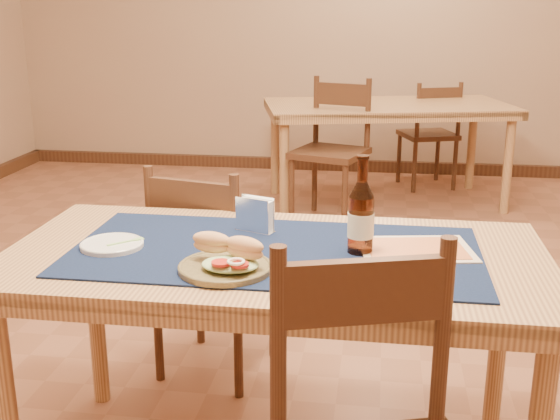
# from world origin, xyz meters

# --- Properties ---
(room) EXTENTS (6.04, 7.04, 2.84)m
(room) POSITION_xyz_m (0.00, 0.00, 1.40)
(room) COLOR #91593F
(room) RESTS_ON ground
(main_table) EXTENTS (1.60, 0.80, 0.75)m
(main_table) POSITION_xyz_m (0.00, -0.80, 0.67)
(main_table) COLOR tan
(main_table) RESTS_ON ground
(placemat) EXTENTS (1.20, 0.60, 0.01)m
(placemat) POSITION_xyz_m (0.00, -0.80, 0.75)
(placemat) COLOR #111E3E
(placemat) RESTS_ON main_table
(baseboard) EXTENTS (6.00, 7.00, 0.10)m
(baseboard) POSITION_xyz_m (0.00, 0.00, 0.05)
(baseboard) COLOR #432818
(baseboard) RESTS_ON ground
(back_table) EXTENTS (1.91, 1.27, 0.75)m
(back_table) POSITION_xyz_m (0.33, 2.46, 0.67)
(back_table) COLOR tan
(back_table) RESTS_ON ground
(chair_main_far) EXTENTS (0.49, 0.49, 0.88)m
(chair_main_far) POSITION_xyz_m (-0.34, -0.22, 0.46)
(chair_main_far) COLOR #432818
(chair_main_far) RESTS_ON ground
(chair_back_near) EXTENTS (0.57, 0.57, 0.97)m
(chair_back_near) POSITION_xyz_m (-0.03, 1.97, 0.50)
(chair_back_near) COLOR #432818
(chair_back_near) RESTS_ON ground
(chair_back_far) EXTENTS (0.51, 0.51, 0.87)m
(chair_back_far) POSITION_xyz_m (0.68, 2.97, 0.45)
(chair_back_far) COLOR #432818
(chair_back_far) RESTS_ON ground
(sandwich_plate) EXTENTS (0.26, 0.26, 0.10)m
(sandwich_plate) POSITION_xyz_m (-0.10, -0.98, 0.78)
(sandwich_plate) COLOR brown
(sandwich_plate) RESTS_ON placemat
(side_plate) EXTENTS (0.19, 0.19, 0.02)m
(side_plate) POSITION_xyz_m (-0.49, -0.84, 0.76)
(side_plate) COLOR silver
(side_plate) RESTS_ON placemat
(fork) EXTENTS (0.09, 0.09, 0.00)m
(fork) POSITION_xyz_m (-0.44, -0.83, 0.77)
(fork) COLOR #9BD675
(fork) RESTS_ON side_plate
(beer_bottle) EXTENTS (0.08, 0.08, 0.29)m
(beer_bottle) POSITION_xyz_m (0.25, -0.78, 0.86)
(beer_bottle) COLOR #4E200D
(beer_bottle) RESTS_ON placemat
(napkin_holder) EXTENTS (0.13, 0.09, 0.11)m
(napkin_holder) POSITION_xyz_m (-0.09, -0.63, 0.81)
(napkin_holder) COLOR white
(napkin_holder) RESTS_ON placemat
(menu_card) EXTENTS (0.36, 0.29, 0.01)m
(menu_card) POSITION_xyz_m (0.41, -0.74, 0.76)
(menu_card) COLOR beige
(menu_card) RESTS_ON placemat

